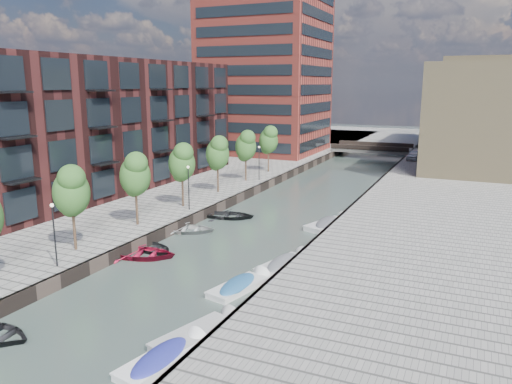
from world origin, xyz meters
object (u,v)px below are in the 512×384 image
Objects in this scene: sloop_3 at (187,232)px; motorboat_4 at (330,224)px; bridge at (372,149)px; sloop_1 at (152,251)px; tree_1 at (71,190)px; motorboat_1 at (286,264)px; sloop_4 at (230,218)px; sloop_2 at (142,257)px; motorboat_0 at (167,357)px; tree_5 at (246,145)px; car at (414,155)px; motorboat_3 at (242,285)px; tree_3 at (182,161)px; tree_2 at (135,173)px; tree_6 at (269,139)px; motorboat_2 at (204,333)px; tree_4 at (217,152)px.

sloop_3 is 12.64m from motorboat_4.
sloop_1 is at bearing -95.24° from bridge.
tree_1 is 1.15× the size of motorboat_1.
bridge is 2.52× the size of motorboat_1.
sloop_1 is 0.87× the size of sloop_4.
sloop_2 is 1.04× the size of motorboat_0.
tree_1 reaches higher than sloop_3.
tree_5 reaches higher than motorboat_4.
bridge is 10.66m from car.
car is (3.22, 61.96, 1.55)m from motorboat_0.
sloop_3 is at bearing 136.99° from motorboat_3.
tree_2 is at bearing -90.00° from tree_3.
sloop_1 is 10.02m from motorboat_3.
tree_5 is (0.00, 14.00, 0.00)m from tree_3.
tree_2 is 1.00× the size of tree_6.
tree_1 reaches higher than bridge.
sloop_2 is at bearing -72.47° from tree_3.
motorboat_2 is (13.46, -19.33, -5.21)m from tree_3.
tree_1 is 7.64m from sloop_1.
motorboat_3 is at bearing -149.86° from sloop_3.
tree_3 reaches higher than bridge.
motorboat_1 is (13.82, -22.60, -5.11)m from tree_5.
motorboat_4 is (13.80, 9.43, -5.10)m from tree_2.
motorboat_1 is 10.74m from motorboat_2.
sloop_4 is at bearing 15.09° from tree_3.
sloop_4 is at bearing -102.02° from car.
tree_2 is at bearing 26.04° from sloop_2.
tree_3 is 1.24× the size of sloop_3.
motorboat_3 is (9.47, -8.84, 0.19)m from sloop_3.
bridge is at bearing -19.15° from sloop_2.
sloop_4 is 0.98× the size of motorboat_0.
motorboat_1 reaches higher than sloop_2.
sloop_2 is 0.93× the size of motorboat_4.
tree_2 is 1.18× the size of sloop_2.
bridge is 2.40× the size of motorboat_4.
tree_1 reaches higher than sloop_1.
tree_3 is at bearing -90.00° from tree_4.
motorboat_4 reaches higher than sloop_2.
tree_5 is 14.55m from sloop_4.
bridge is at bearing -17.91° from sloop_4.
tree_4 is 1.44× the size of sloop_1.
tree_5 reaches higher than sloop_3.
sloop_4 is (4.36, 8.18, -5.31)m from tree_2.
sloop_1 is (3.30, -30.61, -5.31)m from tree_6.
tree_3 and tree_4 have the same top height.
tree_4 is 7.00m from tree_5.
motorboat_4 is at bearing -88.68° from car.
tree_2 is at bearing 90.00° from tree_1.
motorboat_2 is 59.23m from car.
car is (12.84, 50.96, 1.74)m from sloop_2.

